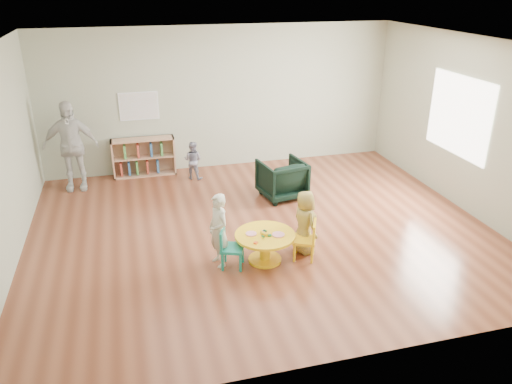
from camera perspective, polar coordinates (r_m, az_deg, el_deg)
The scene contains 11 objects.
room at distance 7.12m, azimuth 0.73°, elevation 9.36°, with size 7.10×7.00×2.80m.
activity_table at distance 6.84m, azimuth 1.04°, elevation -5.77°, with size 0.83×0.83×0.46m.
kid_chair_left at distance 6.71m, azimuth -3.07°, elevation -6.27°, with size 0.39×0.39×0.56m.
kid_chair_right at distance 6.92m, azimuth 5.90°, elevation -5.36°, with size 0.40×0.40×0.56m.
bookshelf at distance 10.05m, azimuth -12.77°, elevation 3.93°, with size 1.20×0.30×0.75m.
alphabet_poster at distance 9.90m, azimuth -13.24°, elevation 9.54°, with size 0.74×0.01×0.54m.
armchair at distance 8.80m, azimuth 2.99°, elevation 1.51°, with size 0.73×0.75×0.68m, color black.
child_left at distance 6.67m, azimuth -4.31°, elevation -4.40°, with size 0.38×0.25×1.03m, color silver.
child_right at distance 7.01m, azimuth 5.59°, elevation -3.46°, with size 0.45×0.30×0.93m, color yellow.
toddler at distance 9.68m, azimuth -7.22°, elevation 3.62°, with size 0.36×0.28×0.75m, color #1B1D45.
adult_caretaker at distance 9.58m, azimuth -20.42°, elevation 4.94°, with size 0.96×0.40×1.65m, color silver.
Camera 1 is at (-1.85, -6.65, 3.62)m, focal length 35.00 mm.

